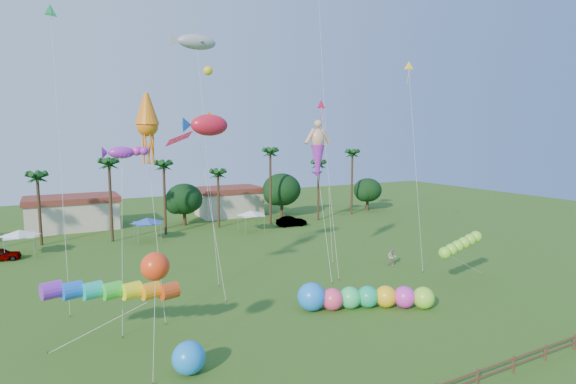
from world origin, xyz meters
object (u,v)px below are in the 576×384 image
car_a (0,254)px  spectator_b (392,257)px  car_b (291,221)px  caterpillar_inflatable (361,297)px  blue_ball (189,358)px

car_a → spectator_b: bearing=-114.9°
car_b → caterpillar_inflatable: (-10.68, -30.90, 0.19)m
car_b → spectator_b: (-0.68, -23.07, 0.19)m
spectator_b → blue_ball: (-24.53, -11.03, 0.02)m
caterpillar_inflatable → spectator_b: bearing=62.7°
car_a → caterpillar_inflatable: size_ratio=0.40×
car_b → spectator_b: spectator_b is taller
car_a → car_b: bearing=-81.7°
car_b → caterpillar_inflatable: bearing=166.8°
car_a → spectator_b: 42.08m
car_b → blue_ball: 42.40m
spectator_b → caterpillar_inflatable: size_ratio=0.18×
blue_ball → spectator_b: bearing=24.2°
spectator_b → blue_ball: bearing=-108.2°
car_a → spectator_b: size_ratio=2.19×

